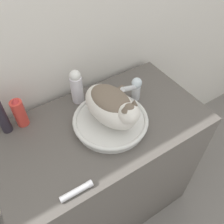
# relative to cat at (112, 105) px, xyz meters

# --- Properties ---
(wall_back) EXTENTS (8.00, 0.05, 2.40)m
(wall_back) POSITION_rel_cat_xyz_m (-0.04, 0.36, 0.21)
(wall_back) COLOR silver
(wall_back) RESTS_ON ground_plane
(vanity_counter) EXTENTS (1.01, 0.55, 0.86)m
(vanity_counter) POSITION_rel_cat_xyz_m (-0.04, 0.03, -0.56)
(vanity_counter) COLOR #56514C
(vanity_counter) RESTS_ON ground_plane
(sink_basin) EXTENTS (0.35, 0.35, 0.05)m
(sink_basin) POSITION_rel_cat_xyz_m (-0.00, 0.01, -0.11)
(sink_basin) COLOR silver
(sink_basin) RESTS_ON vanity_counter
(cat) EXTENTS (0.26, 0.31, 0.18)m
(cat) POSITION_rel_cat_xyz_m (0.00, 0.00, 0.00)
(cat) COLOR silver
(cat) RESTS_ON sink_basin
(faucet) EXTENTS (0.15, 0.09, 0.16)m
(faucet) POSITION_rel_cat_xyz_m (0.19, 0.08, -0.05)
(faucet) COLOR silver
(faucet) RESTS_ON vanity_counter
(hairspray_can_black) EXTENTS (0.05, 0.05, 0.22)m
(hairspray_can_black) POSITION_rel_cat_xyz_m (-0.42, 0.23, -0.03)
(hairspray_can_black) COLOR #28232D
(hairspray_can_black) RESTS_ON vanity_counter
(spray_bottle_trigger) EXTENTS (0.05, 0.05, 0.16)m
(spray_bottle_trigger) POSITION_rel_cat_xyz_m (-0.34, 0.23, -0.06)
(spray_bottle_trigger) COLOR #DB3D33
(spray_bottle_trigger) RESTS_ON vanity_counter
(lotion_bottle_white) EXTENTS (0.06, 0.06, 0.19)m
(lotion_bottle_white) POSITION_rel_cat_xyz_m (-0.05, 0.23, -0.04)
(lotion_bottle_white) COLOR silver
(lotion_bottle_white) RESTS_ON vanity_counter
(cream_tube) EXTENTS (0.13, 0.03, 0.03)m
(cream_tube) POSITION_rel_cat_xyz_m (-0.28, -0.20, -0.12)
(cream_tube) COLOR silver
(cream_tube) RESTS_ON vanity_counter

